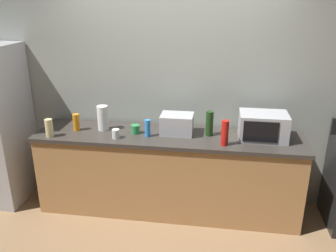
% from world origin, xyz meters
% --- Properties ---
extents(ground_plane, '(8.00, 8.00, 0.00)m').
position_xyz_m(ground_plane, '(0.00, 0.00, 0.00)').
color(ground_plane, '#93704C').
extents(back_wall, '(6.40, 0.10, 2.70)m').
position_xyz_m(back_wall, '(0.00, 0.81, 1.35)').
color(back_wall, '#9EA399').
rests_on(back_wall, ground_plane).
extents(counter_run, '(2.84, 0.64, 0.90)m').
position_xyz_m(counter_run, '(0.00, 0.40, 0.45)').
color(counter_run, '#B27F4C').
rests_on(counter_run, ground_plane).
extents(microwave, '(0.48, 0.35, 0.27)m').
position_xyz_m(microwave, '(0.97, 0.45, 1.04)').
color(microwave, '#B7BABF').
rests_on(microwave, counter_run).
extents(toaster_oven, '(0.34, 0.26, 0.21)m').
position_xyz_m(toaster_oven, '(0.09, 0.46, 1.01)').
color(toaster_oven, '#B7BABF').
rests_on(toaster_oven, counter_run).
extents(paper_towel_roll, '(0.12, 0.12, 0.27)m').
position_xyz_m(paper_towel_roll, '(-0.72, 0.45, 1.04)').
color(paper_towel_roll, white).
rests_on(paper_towel_roll, counter_run).
extents(bottle_hot_sauce, '(0.07, 0.07, 0.26)m').
position_xyz_m(bottle_hot_sauce, '(0.59, 0.22, 1.03)').
color(bottle_hot_sauce, red).
rests_on(bottle_hot_sauce, counter_run).
extents(bottle_hand_soap, '(0.08, 0.08, 0.19)m').
position_xyz_m(bottle_hand_soap, '(-1.21, 0.17, 1.00)').
color(bottle_hand_soap, beige).
rests_on(bottle_hand_soap, counter_run).
extents(bottle_wine, '(0.08, 0.08, 0.26)m').
position_xyz_m(bottle_wine, '(0.43, 0.45, 1.03)').
color(bottle_wine, '#1E3F19').
rests_on(bottle_wine, counter_run).
extents(bottle_dish_soap, '(0.07, 0.07, 0.18)m').
position_xyz_m(bottle_dish_soap, '(-1.01, 0.39, 0.99)').
color(bottle_dish_soap, orange).
rests_on(bottle_dish_soap, counter_run).
extents(bottle_spray_cleaner, '(0.06, 0.06, 0.18)m').
position_xyz_m(bottle_spray_cleaner, '(-0.20, 0.33, 0.99)').
color(bottle_spray_cleaner, '#338CE5').
rests_on(bottle_spray_cleaner, counter_run).
extents(mug_white, '(0.08, 0.08, 0.10)m').
position_xyz_m(mug_white, '(-0.52, 0.23, 0.95)').
color(mug_white, white).
rests_on(mug_white, counter_run).
extents(mug_green, '(0.09, 0.09, 0.09)m').
position_xyz_m(mug_green, '(-0.35, 0.39, 0.95)').
color(mug_green, '#2D8C47').
rests_on(mug_green, counter_run).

